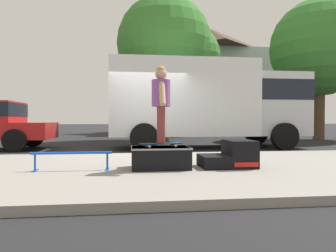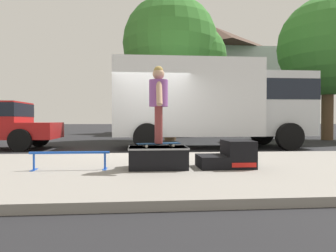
{
  "view_description": "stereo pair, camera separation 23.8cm",
  "coord_description": "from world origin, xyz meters",
  "px_view_note": "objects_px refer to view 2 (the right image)",
  "views": [
    {
      "loc": [
        -0.59,
        -8.83,
        0.99
      ],
      "look_at": [
        0.27,
        -1.92,
        0.86
      ],
      "focal_mm": 33.38,
      "sensor_mm": 36.0,
      "label": 1
    },
    {
      "loc": [
        -0.35,
        -8.85,
        0.99
      ],
      "look_at": [
        0.27,
        -1.92,
        0.86
      ],
      "focal_mm": 33.38,
      "sensor_mm": 36.0,
      "label": 2
    }
  ],
  "objects_px": {
    "kicker_ramp": "(230,156)",
    "skate_box": "(158,157)",
    "skateboard": "(159,144)",
    "skater_kid": "(159,98)",
    "grind_rail": "(70,156)",
    "street_tree_main": "(176,47)",
    "street_tree_neighbour": "(333,50)",
    "box_truck": "(212,100)"
  },
  "relations": [
    {
      "from": "skateboard",
      "to": "street_tree_neighbour",
      "type": "bearing_deg",
      "value": 44.74
    },
    {
      "from": "grind_rail",
      "to": "street_tree_neighbour",
      "type": "bearing_deg",
      "value": 40.38
    },
    {
      "from": "grind_rail",
      "to": "box_truck",
      "type": "distance_m",
      "value": 6.79
    },
    {
      "from": "kicker_ramp",
      "to": "street_tree_neighbour",
      "type": "xyz_separation_m",
      "value": [
        7.98,
        9.21,
        4.19
      ]
    },
    {
      "from": "kicker_ramp",
      "to": "skate_box",
      "type": "bearing_deg",
      "value": 179.98
    },
    {
      "from": "skate_box",
      "to": "skateboard",
      "type": "distance_m",
      "value": 0.24
    },
    {
      "from": "skateboard",
      "to": "skater_kid",
      "type": "relative_size",
      "value": 0.58
    },
    {
      "from": "grind_rail",
      "to": "skateboard",
      "type": "distance_m",
      "value": 1.58
    },
    {
      "from": "skater_kid",
      "to": "street_tree_neighbour",
      "type": "bearing_deg",
      "value": 44.74
    },
    {
      "from": "box_truck",
      "to": "street_tree_neighbour",
      "type": "xyz_separation_m",
      "value": [
        7.04,
        3.8,
        2.82
      ]
    },
    {
      "from": "skate_box",
      "to": "street_tree_neighbour",
      "type": "relative_size",
      "value": 0.15
    },
    {
      "from": "skate_box",
      "to": "skateboard",
      "type": "bearing_deg",
      "value": -25.87
    },
    {
      "from": "skate_box",
      "to": "street_tree_main",
      "type": "distance_m",
      "value": 10.44
    },
    {
      "from": "skater_kid",
      "to": "street_tree_main",
      "type": "relative_size",
      "value": 0.2
    },
    {
      "from": "grind_rail",
      "to": "skater_kid",
      "type": "relative_size",
      "value": 0.99
    },
    {
      "from": "skater_kid",
      "to": "grind_rail",
      "type": "bearing_deg",
      "value": -178.99
    },
    {
      "from": "grind_rail",
      "to": "box_truck",
      "type": "bearing_deg",
      "value": 54.91
    },
    {
      "from": "skater_kid",
      "to": "skateboard",
      "type": "bearing_deg",
      "value": -91.34
    },
    {
      "from": "grind_rail",
      "to": "kicker_ramp",
      "type": "bearing_deg",
      "value": 0.64
    },
    {
      "from": "skater_kid",
      "to": "street_tree_main",
      "type": "bearing_deg",
      "value": 81.63
    },
    {
      "from": "grind_rail",
      "to": "skateboard",
      "type": "xyz_separation_m",
      "value": [
        1.57,
        0.03,
        0.21
      ]
    },
    {
      "from": "skateboard",
      "to": "street_tree_neighbour",
      "type": "xyz_separation_m",
      "value": [
        9.3,
        9.21,
        3.95
      ]
    },
    {
      "from": "grind_rail",
      "to": "skate_box",
      "type": "bearing_deg",
      "value": 1.21
    },
    {
      "from": "kicker_ramp",
      "to": "street_tree_main",
      "type": "relative_size",
      "value": 0.14
    },
    {
      "from": "kicker_ramp",
      "to": "skateboard",
      "type": "height_order",
      "value": "kicker_ramp"
    },
    {
      "from": "skate_box",
      "to": "skateboard",
      "type": "height_order",
      "value": "skateboard"
    },
    {
      "from": "skate_box",
      "to": "kicker_ramp",
      "type": "xyz_separation_m",
      "value": [
        1.33,
        -0.0,
        -0.0
      ]
    },
    {
      "from": "street_tree_main",
      "to": "grind_rail",
      "type": "bearing_deg",
      "value": -107.33
    },
    {
      "from": "grind_rail",
      "to": "street_tree_neighbour",
      "type": "distance_m",
      "value": 14.86
    },
    {
      "from": "grind_rail",
      "to": "street_tree_neighbour",
      "type": "relative_size",
      "value": 0.19
    },
    {
      "from": "grind_rail",
      "to": "skater_kid",
      "type": "distance_m",
      "value": 1.88
    },
    {
      "from": "skateboard",
      "to": "street_tree_main",
      "type": "height_order",
      "value": "street_tree_main"
    },
    {
      "from": "grind_rail",
      "to": "box_truck",
      "type": "height_order",
      "value": "box_truck"
    },
    {
      "from": "skateboard",
      "to": "skater_kid",
      "type": "height_order",
      "value": "skater_kid"
    },
    {
      "from": "kicker_ramp",
      "to": "street_tree_main",
      "type": "distance_m",
      "value": 10.35
    },
    {
      "from": "skate_box",
      "to": "kicker_ramp",
      "type": "relative_size",
      "value": 1.06
    },
    {
      "from": "box_truck",
      "to": "street_tree_main",
      "type": "height_order",
      "value": "street_tree_main"
    },
    {
      "from": "skate_box",
      "to": "street_tree_neighbour",
      "type": "height_order",
      "value": "street_tree_neighbour"
    },
    {
      "from": "skateboard",
      "to": "skater_kid",
      "type": "xyz_separation_m",
      "value": [
        0.0,
        0.0,
        0.83
      ]
    },
    {
      "from": "street_tree_main",
      "to": "street_tree_neighbour",
      "type": "relative_size",
      "value": 0.98
    },
    {
      "from": "skateboard",
      "to": "skater_kid",
      "type": "distance_m",
      "value": 0.83
    },
    {
      "from": "skater_kid",
      "to": "box_truck",
      "type": "distance_m",
      "value": 5.88
    }
  ]
}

